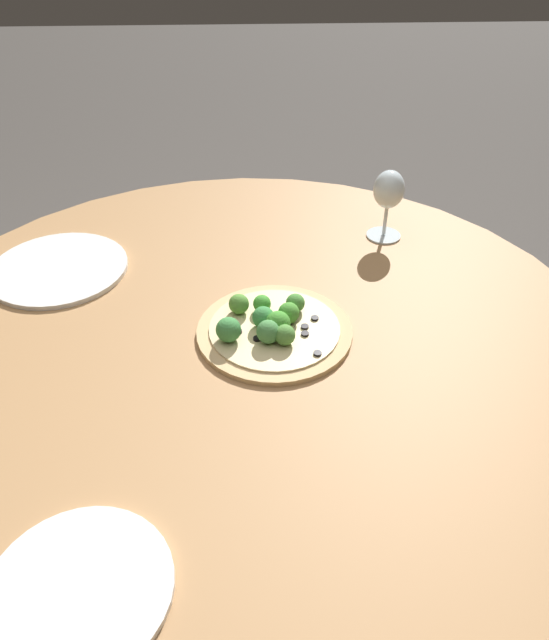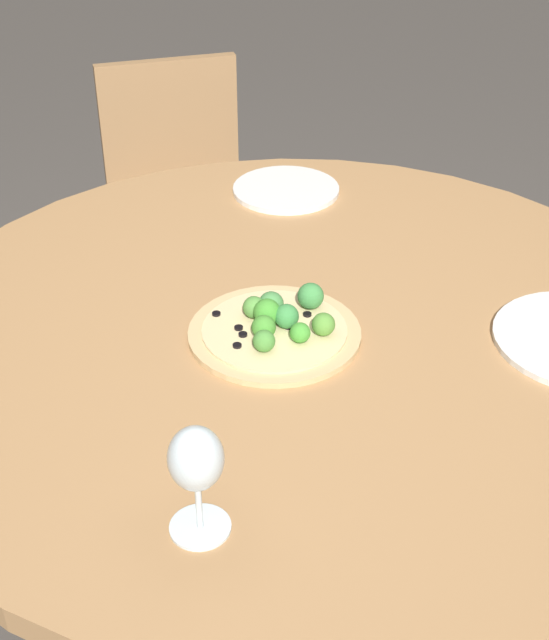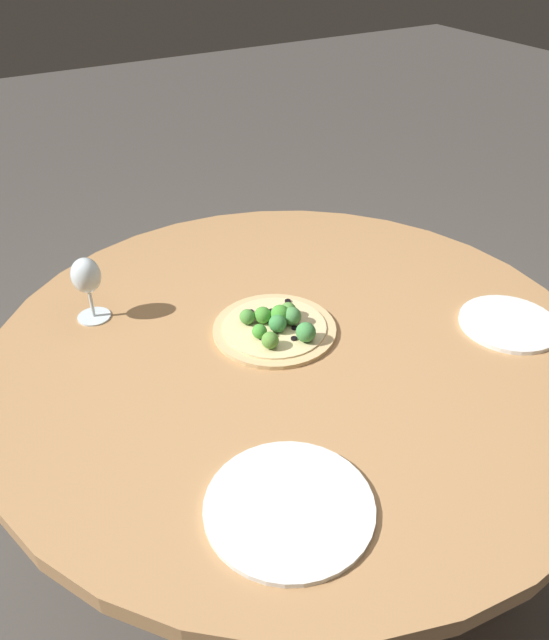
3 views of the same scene
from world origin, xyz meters
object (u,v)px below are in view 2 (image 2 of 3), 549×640
object	(u,v)px
chair	(183,212)
plate_near	(286,189)
pizza	(277,326)
wine_glass	(196,463)

from	to	relation	value
chair	plate_near	distance (m)	0.69
pizza	plate_near	size ratio (longest dim) A/B	1.24
chair	pizza	size ratio (longest dim) A/B	3.10
wine_glass	plate_near	bearing A→B (deg)	57.95
pizza	wine_glass	xyz separation A→B (m)	(-0.26, -0.33, 0.09)
chair	plate_near	xyz separation A→B (m)	(0.03, -0.60, 0.32)
chair	pizza	xyz separation A→B (m)	(-0.22, -1.07, 0.33)
chair	wine_glass	xyz separation A→B (m)	(-0.48, -1.41, 0.42)
plate_near	wine_glass	bearing A→B (deg)	-122.05
chair	plate_near	world-z (taller)	chair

